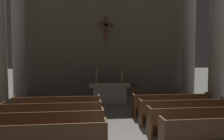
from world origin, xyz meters
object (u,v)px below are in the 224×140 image
Objects in this scene: pew_left_row_2 at (46,126)px; pew_right_row_4 at (172,105)px; pew_left_row_3 at (53,115)px; altar at (109,93)px; pew_right_row_1 at (223,134)px; pew_right_row_2 at (200,121)px; lectern at (135,96)px; column_right_third at (189,41)px; candlestick_left at (96,80)px; column_left_third at (19,39)px; pew_right_row_3 at (184,111)px; pew_left_row_4 at (57,108)px; column_right_second at (218,36)px; candlestick_right at (122,79)px.

pew_right_row_4 is (4.73, 2.27, 0.00)m from pew_left_row_2.
altar is at bearing 59.65° from pew_left_row_3.
pew_right_row_2 is at bearing 90.00° from pew_right_row_1.
pew_right_row_4 is 2.09m from lectern.
candlestick_left is (-5.61, -0.84, -2.19)m from column_right_third.
altar is at bearing -9.75° from column_left_third.
column_right_third is 6.09m from candlestick_left.
pew_right_row_3 is (4.73, 0.00, 0.00)m from pew_left_row_3.
pew_left_row_3 is 2.90× the size of lectern.
lectern is at bearing 25.86° from pew_left_row_4.
pew_right_row_4 is at bearing -54.56° from lectern.
pew_right_row_1 is 2.27m from pew_right_row_3.
column_right_second reaches higher than lectern.
candlestick_left is at bearing 160.38° from column_right_second.
pew_left_row_3 and pew_right_row_1 have the same top height.
pew_right_row_3 is 1.52× the size of altar.
pew_right_row_2 is 9.90m from column_left_third.
pew_left_row_2 is at bearing -156.44° from column_right_second.
column_right_second is at bearing 23.56° from pew_left_row_2.
column_left_third is (-9.83, 2.85, 0.00)m from column_right_second.
pew_left_row_2 is 1.00× the size of pew_left_row_4.
column_right_second is 6.06m from altar.
pew_left_row_3 is at bearing -90.00° from pew_left_row_4.
candlestick_right is at bearing 110.64° from lectern.
pew_right_row_2 is (0.00, 1.13, 0.00)m from pew_right_row_1.
pew_right_row_4 is at bearing 90.00° from pew_right_row_2.
lectern is (3.52, 1.71, 0.07)m from pew_left_row_4.
pew_right_row_1 is 3.40m from pew_right_row_4.
pew_right_row_2 is 7.18m from column_right_third.
candlestick_right is (-1.67, 4.04, 0.78)m from pew_right_row_3.
column_left_third is at bearing 146.14° from pew_right_row_3.
pew_right_row_4 is at bearing -160.47° from column_right_second.
pew_right_row_1 is at bearing -25.63° from pew_left_row_3.
candlestick_right is (-4.21, 2.00, -2.19)m from column_right_second.
candlestick_left is (-0.70, -0.00, 0.73)m from altar.
pew_left_row_2 is 5.49m from candlestick_left.
pew_right_row_1 is 8.16m from column_right_third.
altar is (2.37, 4.04, 0.06)m from pew_left_row_3.
altar reaches higher than pew_right_row_4.
pew_left_row_3 is 1.00× the size of pew_right_row_1.
candlestick_left reaches higher than altar.
pew_right_row_2 is 0.47× the size of column_right_second.
pew_left_row_3 is 4.34× the size of candlestick_right.
pew_left_row_3 is 1.00× the size of pew_right_row_2.
pew_left_row_2 is at bearing 180.00° from pew_right_row_2.
pew_right_row_1 is 1.00× the size of pew_right_row_4.
altar is (-2.37, 6.31, 0.06)m from pew_right_row_1.
column_right_third reaches higher than pew_right_row_4.
candlestick_left is at bearing -11.34° from column_left_third.
lectern is (-1.21, 1.71, 0.07)m from pew_right_row_4.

